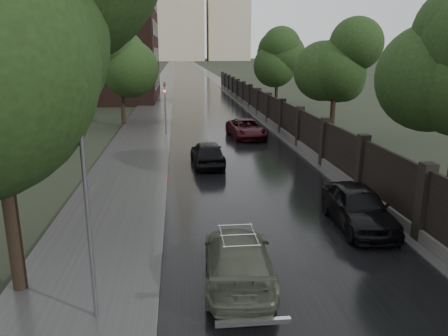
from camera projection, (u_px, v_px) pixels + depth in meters
road at (184, 66)px, 191.91m from camera, size 8.00×420.00×0.02m
sidewalk_left at (171, 66)px, 191.28m from camera, size 4.00×420.00×0.16m
verge_right at (197, 66)px, 192.46m from camera, size 3.00×420.00×0.08m
fence_right at (264, 109)px, 40.35m from camera, size 0.45×75.72×2.70m
tree_left_far at (120, 63)px, 36.04m from camera, size 4.25×4.25×7.39m
tree_right_b at (335, 70)px, 30.01m from camera, size 4.08×4.08×7.01m
tree_right_c at (277, 63)px, 47.30m from camera, size 4.08×4.08×7.01m
lamp_post at (88, 215)px, 9.59m from camera, size 0.25×0.12×5.11m
traffic_light at (165, 104)px, 32.34m from camera, size 0.16×0.32×4.00m
brick_building at (59, 20)px, 54.93m from camera, size 24.00×18.00×20.00m
stalinist_tower at (180, 1)px, 287.65m from camera, size 92.00×30.00×159.00m
volga_sedan at (238, 259)px, 11.97m from camera, size 2.16×4.65×1.32m
hatchback_left at (207, 153)px, 24.16m from camera, size 1.87×4.25×1.42m
car_right_near at (358, 207)px, 15.70m from camera, size 1.89×4.48×1.51m
car_right_far at (246, 129)px, 31.98m from camera, size 2.75×5.13×1.37m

